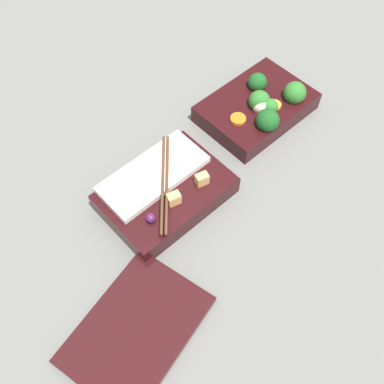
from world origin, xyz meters
The scene contains 4 objects.
ground_plane centered at (0.00, 0.00, 0.00)m, with size 3.00×3.00×0.00m, color slate.
bento_tray_vegetable centered at (-0.14, -0.01, 0.03)m, with size 0.21×0.15×0.07m.
bento_tray_rice centered at (0.12, 0.01, 0.02)m, with size 0.21×0.15×0.06m.
bento_lid centered at (0.30, 0.16, 0.01)m, with size 0.21×0.14×0.01m, color black.
Camera 1 is at (0.37, 0.35, 0.66)m, focal length 42.00 mm.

